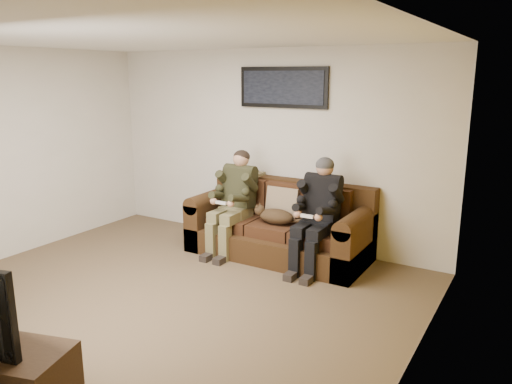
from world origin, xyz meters
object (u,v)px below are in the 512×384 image
Objects in this scene: sofa at (281,228)px; framed_poster at (283,87)px; person_left at (234,196)px; cat at (275,216)px; person_right at (318,208)px.

framed_poster is (-0.20, 0.38, 1.75)m from sofa.
sofa is 1.73× the size of person_left.
sofa reaches higher than cat.
sofa is 0.73m from person_right.
person_left is 1.05× the size of framed_poster.
person_right is 1.05× the size of framed_poster.
person_right is 0.61m from cat.
sofa is 0.27m from cat.
person_left is 1.17m from person_right.
sofa is 1.80m from framed_poster.
framed_poster reaches higher than person_right.
framed_poster is (-0.21, 0.57, 1.55)m from cat.
sofa is at bearing 91.83° from cat.
framed_poster is (-0.79, 0.57, 1.36)m from person_right.
person_right is at bearing -0.80° from cat.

